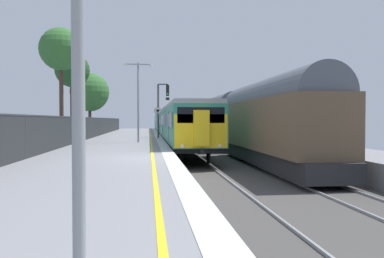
{
  "coord_description": "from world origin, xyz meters",
  "views": [
    {
      "loc": [
        -0.51,
        -16.19,
        1.58
      ],
      "look_at": [
        1.89,
        5.19,
        1.07
      ],
      "focal_mm": 36.18,
      "sensor_mm": 36.0,
      "label": 1
    }
  ],
  "objects_px": {
    "signal_gantry": "(161,104)",
    "background_tree_centre": "(72,72)",
    "background_tree_right": "(61,51)",
    "speed_limit_sign": "(158,118)",
    "commuter_train_at_platform": "(169,122)",
    "freight_train_adjacent_track": "(206,120)",
    "platform_lamp_mid": "(138,95)",
    "background_tree_left": "(89,93)"
  },
  "relations": [
    {
      "from": "signal_gantry",
      "to": "background_tree_centre",
      "type": "height_order",
      "value": "background_tree_centre"
    },
    {
      "from": "background_tree_right",
      "to": "speed_limit_sign",
      "type": "bearing_deg",
      "value": 23.55
    },
    {
      "from": "commuter_train_at_platform",
      "to": "background_tree_centre",
      "type": "xyz_separation_m",
      "value": [
        -9.37,
        -14.4,
        4.56
      ]
    },
    {
      "from": "freight_train_adjacent_track",
      "to": "platform_lamp_mid",
      "type": "relative_size",
      "value": 11.17
    },
    {
      "from": "commuter_train_at_platform",
      "to": "background_tree_right",
      "type": "bearing_deg",
      "value": -114.08
    },
    {
      "from": "freight_train_adjacent_track",
      "to": "background_tree_left",
      "type": "bearing_deg",
      "value": 165.98
    },
    {
      "from": "commuter_train_at_platform",
      "to": "background_tree_right",
      "type": "relative_size",
      "value": 7.35
    },
    {
      "from": "speed_limit_sign",
      "to": "platform_lamp_mid",
      "type": "relative_size",
      "value": 0.48
    },
    {
      "from": "speed_limit_sign",
      "to": "background_tree_left",
      "type": "relative_size",
      "value": 0.37
    },
    {
      "from": "freight_train_adjacent_track",
      "to": "speed_limit_sign",
      "type": "xyz_separation_m",
      "value": [
        -5.85,
        -11.53,
        0.09
      ]
    },
    {
      "from": "speed_limit_sign",
      "to": "freight_train_adjacent_track",
      "type": "bearing_deg",
      "value": 63.1
    },
    {
      "from": "background_tree_right",
      "to": "platform_lamp_mid",
      "type": "bearing_deg",
      "value": -19.53
    },
    {
      "from": "signal_gantry",
      "to": "background_tree_right",
      "type": "bearing_deg",
      "value": -143.44
    },
    {
      "from": "background_tree_centre",
      "to": "background_tree_right",
      "type": "bearing_deg",
      "value": -86.46
    },
    {
      "from": "commuter_train_at_platform",
      "to": "background_tree_right",
      "type": "distance_m",
      "value": 22.74
    },
    {
      "from": "freight_train_adjacent_track",
      "to": "background_tree_right",
      "type": "bearing_deg",
      "value": -131.62
    },
    {
      "from": "signal_gantry",
      "to": "background_tree_left",
      "type": "distance_m",
      "value": 15.03
    },
    {
      "from": "speed_limit_sign",
      "to": "background_tree_right",
      "type": "distance_m",
      "value": 9.26
    },
    {
      "from": "platform_lamp_mid",
      "to": "background_tree_left",
      "type": "xyz_separation_m",
      "value": [
        -6.33,
        20.08,
        1.47
      ]
    },
    {
      "from": "speed_limit_sign",
      "to": "background_tree_left",
      "type": "bearing_deg",
      "value": 117.64
    },
    {
      "from": "platform_lamp_mid",
      "to": "background_tree_left",
      "type": "relative_size",
      "value": 0.77
    },
    {
      "from": "commuter_train_at_platform",
      "to": "platform_lamp_mid",
      "type": "bearing_deg",
      "value": -98.56
    },
    {
      "from": "signal_gantry",
      "to": "background_tree_centre",
      "type": "bearing_deg",
      "value": 178.74
    },
    {
      "from": "freight_train_adjacent_track",
      "to": "signal_gantry",
      "type": "distance_m",
      "value": 10.68
    },
    {
      "from": "commuter_train_at_platform",
      "to": "signal_gantry",
      "type": "xyz_separation_m",
      "value": [
        -1.47,
        -14.58,
        1.77
      ]
    },
    {
      "from": "signal_gantry",
      "to": "background_tree_centre",
      "type": "relative_size",
      "value": 0.65
    },
    {
      "from": "commuter_train_at_platform",
      "to": "freight_train_adjacent_track",
      "type": "bearing_deg",
      "value": -54.04
    },
    {
      "from": "freight_train_adjacent_track",
      "to": "background_tree_centre",
      "type": "xyz_separation_m",
      "value": [
        -13.38,
        -8.88,
        4.23
      ]
    },
    {
      "from": "speed_limit_sign",
      "to": "background_tree_centre",
      "type": "xyz_separation_m",
      "value": [
        -7.53,
        2.65,
        4.14
      ]
    },
    {
      "from": "background_tree_centre",
      "to": "background_tree_right",
      "type": "height_order",
      "value": "background_tree_right"
    },
    {
      "from": "background_tree_centre",
      "to": "platform_lamp_mid",
      "type": "bearing_deg",
      "value": -52.23
    },
    {
      "from": "background_tree_right",
      "to": "background_tree_centre",
      "type": "bearing_deg",
      "value": 93.54
    },
    {
      "from": "freight_train_adjacent_track",
      "to": "background_tree_right",
      "type": "height_order",
      "value": "background_tree_right"
    },
    {
      "from": "speed_limit_sign",
      "to": "background_tree_right",
      "type": "bearing_deg",
      "value": -156.45
    },
    {
      "from": "commuter_train_at_platform",
      "to": "signal_gantry",
      "type": "relative_size",
      "value": 12.67
    },
    {
      "from": "background_tree_centre",
      "to": "speed_limit_sign",
      "type": "bearing_deg",
      "value": -19.37
    },
    {
      "from": "freight_train_adjacent_track",
      "to": "speed_limit_sign",
      "type": "bearing_deg",
      "value": -116.9
    },
    {
      "from": "signal_gantry",
      "to": "platform_lamp_mid",
      "type": "bearing_deg",
      "value": -103.81
    },
    {
      "from": "signal_gantry",
      "to": "background_tree_right",
      "type": "height_order",
      "value": "background_tree_right"
    },
    {
      "from": "background_tree_right",
      "to": "background_tree_left",
      "type": "bearing_deg",
      "value": 92.09
    },
    {
      "from": "signal_gantry",
      "to": "speed_limit_sign",
      "type": "bearing_deg",
      "value": -98.68
    },
    {
      "from": "freight_train_adjacent_track",
      "to": "platform_lamp_mid",
      "type": "bearing_deg",
      "value": -113.78
    }
  ]
}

